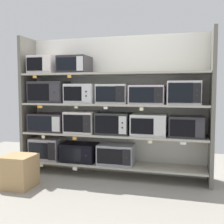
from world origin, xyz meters
name	(u,v)px	position (x,y,z in m)	size (l,w,h in m)	color
ground	(90,202)	(0.00, -1.00, -0.01)	(6.79, 6.00, 0.02)	gray
back_panel	(116,105)	(0.00, 0.25, 1.08)	(2.99, 0.04, 2.15)	beige
upright_left	(28,105)	(-1.42, 0.00, 1.08)	(0.05, 0.46, 2.15)	#68645B
upright_right	(212,108)	(1.42, 0.00, 1.08)	(0.05, 0.46, 2.15)	#68645B
shelf_0	(112,164)	(0.00, 0.00, 0.19)	(2.79, 0.46, 0.03)	#ADA899
microwave_0	(47,148)	(-1.09, 0.00, 0.37)	(0.48, 0.40, 0.34)	#A09BA2
microwave_1	(80,152)	(-0.53, 0.00, 0.34)	(0.54, 0.39, 0.28)	black
microwave_2	(116,154)	(0.07, 0.00, 0.35)	(0.54, 0.36, 0.29)	#9CA2AE
price_tag_0	(41,165)	(-1.08, -0.24, 0.15)	(0.07, 0.00, 0.03)	beige
price_tag_1	(75,169)	(-0.51, -0.24, 0.14)	(0.07, 0.00, 0.05)	white
shelf_1	(112,135)	(0.00, 0.00, 0.64)	(2.79, 0.46, 0.03)	#ADA899
microwave_3	(50,122)	(-1.04, 0.00, 0.80)	(0.58, 0.42, 0.28)	#322A34
microwave_4	(82,122)	(-0.49, 0.00, 0.82)	(0.46, 0.44, 0.33)	silver
microwave_5	(114,123)	(0.03, 0.00, 0.82)	(0.49, 0.40, 0.32)	#2F3231
microwave_6	(149,125)	(0.56, 0.00, 0.81)	(0.51, 0.39, 0.31)	silver
microwave_7	(187,127)	(1.09, 0.00, 0.80)	(0.48, 0.37, 0.29)	#2F2E33
price_tag_2	(43,137)	(-1.03, -0.24, 0.60)	(0.05, 0.00, 0.05)	beige
price_tag_3	(75,138)	(-0.51, -0.24, 0.60)	(0.06, 0.00, 0.05)	orange
price_tag_4	(150,142)	(0.61, -0.24, 0.60)	(0.06, 0.00, 0.04)	beige
price_tag_5	(183,143)	(1.05, -0.24, 0.61)	(0.07, 0.00, 0.03)	white
shelf_2	(112,104)	(0.00, 0.00, 1.10)	(2.79, 0.46, 0.03)	#ADA899
microwave_8	(49,92)	(-1.04, 0.00, 1.28)	(0.58, 0.39, 0.34)	#323035
microwave_9	(82,94)	(-0.49, 0.00, 1.26)	(0.46, 0.40, 0.29)	silver
microwave_10	(113,94)	(0.01, 0.00, 1.26)	(0.46, 0.35, 0.29)	white
microwave_11	(147,95)	(0.53, 0.00, 1.25)	(0.50, 0.41, 0.27)	silver
microwave_12	(184,93)	(1.05, 0.00, 1.28)	(0.46, 0.38, 0.33)	silver
price_tag_6	(40,107)	(-1.08, -0.24, 1.06)	(0.09, 0.00, 0.04)	orange
price_tag_7	(76,107)	(-0.48, -0.24, 1.06)	(0.05, 0.00, 0.03)	beige
price_tag_8	(106,108)	(-0.03, -0.24, 1.06)	(0.06, 0.00, 0.03)	white
price_tag_9	(141,109)	(0.49, -0.24, 1.06)	(0.05, 0.00, 0.05)	beige
shelf_3	(112,74)	(0.00, 0.00, 1.56)	(2.79, 0.46, 0.03)	#ADA899
microwave_13	(44,65)	(-1.12, 0.00, 1.71)	(0.42, 0.38, 0.28)	silver
microwave_14	(75,65)	(-0.60, 0.00, 1.70)	(0.45, 0.41, 0.26)	#2F2C31
price_tag_10	(35,77)	(-1.15, -0.24, 1.52)	(0.06, 0.00, 0.04)	orange
price_tag_11	(69,76)	(-0.58, -0.24, 1.52)	(0.06, 0.00, 0.04)	orange
shipping_carton	(19,171)	(-1.09, -0.80, 0.22)	(0.40, 0.40, 0.44)	tan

